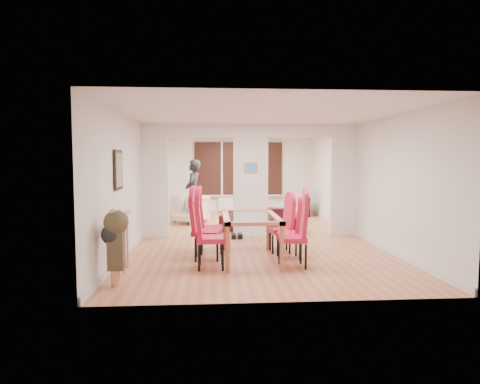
{
  "coord_description": "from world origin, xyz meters",
  "views": [
    {
      "loc": [
        -0.87,
        -9.29,
        1.74
      ],
      "look_at": [
        -0.21,
        0.6,
        0.99
      ],
      "focal_mm": 30.0,
      "sensor_mm": 36.0,
      "label": 1
    }
  ],
  "objects": [
    {
      "name": "coffee_table",
      "position": [
        0.37,
        2.7,
        0.12
      ],
      "size": [
        1.12,
        0.73,
        0.24
      ],
      "primitive_type": null,
      "rotation": [
        0.0,
        0.0,
        0.22
      ],
      "color": "#371912",
      "rests_on": "floor"
    },
    {
      "name": "bowl",
      "position": [
        0.61,
        2.77,
        0.26
      ],
      "size": [
        0.21,
        0.21,
        0.05
      ],
      "primitive_type": "imported",
      "color": "#371912",
      "rests_on": "coffee_table"
    },
    {
      "name": "pillar_photo",
      "position": [
        0.0,
        -0.1,
        1.6
      ],
      "size": [
        0.3,
        0.03,
        0.25
      ],
      "primitive_type": "cube",
      "color": "#4C8CD8",
      "rests_on": "divider_wall"
    },
    {
      "name": "armchair",
      "position": [
        -1.54,
        2.06,
        0.39
      ],
      "size": [
        1.18,
        1.18,
        0.78
      ],
      "primitive_type": "imported",
      "rotation": [
        0.0,
        0.0,
        -0.64
      ],
      "color": "#F6E2D0",
      "rests_on": "floor"
    },
    {
      "name": "divider_wall",
      "position": [
        0.0,
        0.0,
        1.3
      ],
      "size": [
        5.0,
        0.18,
        2.6
      ],
      "primitive_type": "cube",
      "color": "white",
      "rests_on": "floor"
    },
    {
      "name": "sofa",
      "position": [
        0.31,
        0.65,
        0.28
      ],
      "size": [
        2.09,
        1.33,
        0.57
      ],
      "primitive_type": "imported",
      "rotation": [
        0.0,
        0.0,
        -0.31
      ],
      "color": "black",
      "rests_on": "floor"
    },
    {
      "name": "floor",
      "position": [
        0.0,
        0.0,
        0.0
      ],
      "size": [
        5.0,
        9.0,
        0.01
      ],
      "primitive_type": "cube",
      "color": "#C2744E",
      "rests_on": "ground"
    },
    {
      "name": "dining_chair_ra",
      "position": [
        0.43,
        -2.85,
        0.56
      ],
      "size": [
        0.5,
        0.5,
        1.12
      ],
      "primitive_type": null,
      "rotation": [
        0.0,
        0.0,
        -0.12
      ],
      "color": "red",
      "rests_on": "floor"
    },
    {
      "name": "dining_chair_rb",
      "position": [
        0.48,
        -2.27,
        0.52
      ],
      "size": [
        0.51,
        0.51,
        1.05
      ],
      "primitive_type": null,
      "rotation": [
        0.0,
        0.0,
        -0.26
      ],
      "color": "red",
      "rests_on": "floor"
    },
    {
      "name": "person",
      "position": [
        -1.43,
        1.95,
        0.9
      ],
      "size": [
        0.73,
        0.56,
        1.79
      ],
      "primitive_type": "imported",
      "rotation": [
        0.0,
        0.0,
        -1.79
      ],
      "color": "black",
      "rests_on": "floor"
    },
    {
      "name": "wall_poster",
      "position": [
        -2.47,
        -2.4,
        1.6
      ],
      "size": [
        0.04,
        0.52,
        0.67
      ],
      "primitive_type": "cube",
      "color": "gray",
      "rests_on": "room_walls"
    },
    {
      "name": "dining_table",
      "position": [
        -0.22,
        -2.31,
        0.4
      ],
      "size": [
        0.96,
        1.7,
        0.8
      ],
      "primitive_type": null,
      "color": "#BC6C45",
      "rests_on": "floor"
    },
    {
      "name": "dining_chair_rc",
      "position": [
        0.4,
        -1.76,
        0.51
      ],
      "size": [
        0.49,
        0.49,
        1.01
      ],
      "primitive_type": null,
      "rotation": [
        0.0,
        0.0,
        0.24
      ],
      "color": "red",
      "rests_on": "floor"
    },
    {
      "name": "bottle",
      "position": [
        0.44,
        2.77,
        0.37
      ],
      "size": [
        0.07,
        0.07,
        0.27
      ],
      "primitive_type": "cylinder",
      "color": "#143F19",
      "rests_on": "coffee_table"
    },
    {
      "name": "dining_chair_la",
      "position": [
        -0.91,
        -2.83,
        0.57
      ],
      "size": [
        0.46,
        0.46,
        1.14
      ],
      "primitive_type": null,
      "rotation": [
        0.0,
        0.0,
        0.01
      ],
      "color": "red",
      "rests_on": "floor"
    },
    {
      "name": "room_walls",
      "position": [
        0.0,
        0.0,
        1.3
      ],
      "size": [
        5.0,
        9.0,
        2.6
      ],
      "primitive_type": null,
      "color": "silver",
      "rests_on": "floor"
    },
    {
      "name": "shoes",
      "position": [
        -0.34,
        -0.33,
        0.05
      ],
      "size": [
        0.25,
        0.27,
        0.1
      ],
      "primitive_type": null,
      "color": "black",
      "rests_on": "floor"
    },
    {
      "name": "dining_chair_lc",
      "position": [
        -0.91,
        -1.71,
        0.56
      ],
      "size": [
        0.46,
        0.46,
        1.11
      ],
      "primitive_type": null,
      "rotation": [
        0.0,
        0.0,
        0.04
      ],
      "color": "red",
      "rests_on": "floor"
    },
    {
      "name": "radiator",
      "position": [
        0.0,
        4.4,
        0.3
      ],
      "size": [
        1.4,
        0.08,
        0.5
      ],
      "primitive_type": "cube",
      "color": "white",
      "rests_on": "floor"
    },
    {
      "name": "pendant_light",
      "position": [
        0.3,
        3.3,
        2.15
      ],
      "size": [
        0.36,
        0.36,
        0.36
      ],
      "primitive_type": "sphere",
      "color": "orange",
      "rests_on": "room_walls"
    },
    {
      "name": "stair_newel",
      "position": [
        -2.25,
        -3.2,
        0.55
      ],
      "size": [
        0.4,
        1.2,
        1.1
      ],
      "primitive_type": null,
      "color": "tan",
      "rests_on": "floor"
    },
    {
      "name": "dining_chair_lb",
      "position": [
        -0.99,
        -2.23,
        0.57
      ],
      "size": [
        0.54,
        0.54,
        1.15
      ],
      "primitive_type": null,
      "rotation": [
        0.0,
        0.0,
        -0.21
      ],
      "color": "red",
      "rests_on": "floor"
    },
    {
      "name": "bay_window_blinds",
      "position": [
        0.0,
        4.44,
        1.5
      ],
      "size": [
        3.0,
        0.08,
        1.8
      ],
      "primitive_type": "cube",
      "color": "black",
      "rests_on": "room_walls"
    },
    {
      "name": "television",
      "position": [
        2.0,
        3.51,
        0.31
      ],
      "size": [
        1.09,
        0.17,
        0.62
      ],
      "primitive_type": "imported",
      "rotation": [
        0.0,
        0.0,
        1.6
      ],
      "color": "black",
      "rests_on": "floor"
    }
  ]
}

